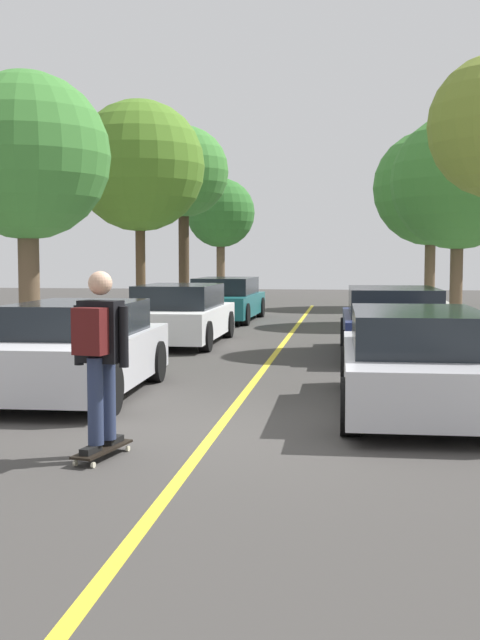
{
  "coord_description": "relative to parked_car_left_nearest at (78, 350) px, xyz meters",
  "views": [
    {
      "loc": [
        1.46,
        -8.65,
        1.94
      ],
      "look_at": [
        -0.27,
        4.03,
        0.94
      ],
      "focal_mm": 45.07,
      "sensor_mm": 36.0,
      "label": 1
    }
  ],
  "objects": [
    {
      "name": "ground",
      "position": [
        2.31,
        -2.15,
        -0.64
      ],
      "size": [
        80.0,
        80.0,
        0.0
      ],
      "primitive_type": "plane",
      "color": "#3D3A38"
    },
    {
      "name": "street_tree_left_farthest",
      "position": [
        -2.2,
        26.31,
        3.33
      ],
      "size": [
        3.19,
        3.19,
        5.46
      ],
      "color": "brown",
      "rests_on": "sidewalk_left"
    },
    {
      "name": "parked_car_left_nearest",
      "position": [
        0.0,
        0.0,
        0.0
      ],
      "size": [
        1.91,
        4.09,
        1.31
      ],
      "color": "#B7B7BC",
      "rests_on": "ground"
    },
    {
      "name": "parked_car_left_near",
      "position": [
        0.0,
        6.84,
        0.01
      ],
      "size": [
        1.94,
        4.39,
        1.33
      ],
      "color": "white",
      "rests_on": "ground"
    },
    {
      "name": "parked_car_right_nearest",
      "position": [
        4.61,
        -0.54,
        -0.01
      ],
      "size": [
        1.92,
        4.5,
        1.28
      ],
      "color": "#B7B7BC",
      "rests_on": "ground"
    },
    {
      "name": "street_tree_right_far",
      "position": [
        6.81,
        20.56,
        3.91
      ],
      "size": [
        4.38,
        4.38,
        6.62
      ],
      "color": "brown",
      "rests_on": "sidewalk_right"
    },
    {
      "name": "parked_car_right_near",
      "position": [
        4.61,
        5.19,
        0.03
      ],
      "size": [
        2.05,
        4.38,
        1.35
      ],
      "color": "navy",
      "rests_on": "ground"
    },
    {
      "name": "center_line",
      "position": [
        2.31,
        1.85,
        -0.64
      ],
      "size": [
        0.12,
        39.2,
        0.01
      ],
      "primitive_type": "cube",
      "color": "gold",
      "rests_on": "ground"
    },
    {
      "name": "fire_hydrant",
      "position": [
        -1.5,
        4.66,
        -0.16
      ],
      "size": [
        0.2,
        0.2,
        0.7
      ],
      "color": "#B2140F",
      "rests_on": "sidewalk_left"
    },
    {
      "name": "parked_car_left_far",
      "position": [
        0.0,
        13.51,
        0.0
      ],
      "size": [
        2.06,
        4.74,
        1.32
      ],
      "color": "#196066",
      "rests_on": "ground"
    },
    {
      "name": "skateboard",
      "position": [
        1.42,
        -3.42,
        -0.56
      ],
      "size": [
        0.39,
        0.87,
        0.1
      ],
      "color": "black",
      "rests_on": "ground"
    },
    {
      "name": "street_tree_left_nearest",
      "position": [
        -2.2,
        3.61,
        3.14
      ],
      "size": [
        3.11,
        3.11,
        5.23
      ],
      "color": "brown",
      "rests_on": "sidewalk_left"
    },
    {
      "name": "street_tree_right_near",
      "position": [
        6.81,
        12.86,
        3.42
      ],
      "size": [
        3.84,
        3.84,
        5.86
      ],
      "color": "brown",
      "rests_on": "sidewalk_right"
    },
    {
      "name": "street_tree_left_near",
      "position": [
        -2.2,
        11.75,
        3.89
      ],
      "size": [
        3.73,
        3.73,
        6.27
      ],
      "color": "#4C3823",
      "rests_on": "sidewalk_left"
    },
    {
      "name": "street_tree_left_far",
      "position": [
        -2.2,
        17.88,
        4.34
      ],
      "size": [
        3.27,
        3.27,
        6.52
      ],
      "color": "#3D2D1E",
      "rests_on": "sidewalk_left"
    },
    {
      "name": "skateboarder",
      "position": [
        1.41,
        -3.45,
        0.43
      ],
      "size": [
        0.59,
        0.71,
        1.71
      ],
      "color": "black",
      "rests_on": "skateboard"
    }
  ]
}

